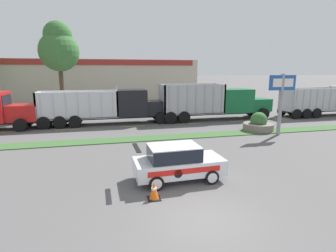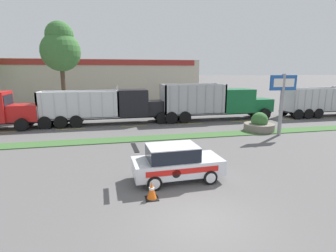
{
  "view_description": "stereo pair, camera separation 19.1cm",
  "coord_description": "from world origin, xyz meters",
  "px_view_note": "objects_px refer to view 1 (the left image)",
  "views": [
    {
      "loc": [
        -2.99,
        -7.54,
        4.87
      ],
      "look_at": [
        1.08,
        9.54,
        1.2
      ],
      "focal_mm": 28.0,
      "sensor_mm": 36.0,
      "label": 1
    },
    {
      "loc": [
        -2.8,
        -7.58,
        4.87
      ],
      "look_at": [
        1.08,
        9.54,
        1.2
      ],
      "focal_mm": 28.0,
      "sensor_mm": 36.0,
      "label": 2
    }
  ],
  "objects_px": {
    "traffic_cone": "(154,191)",
    "dump_truck_lead": "(119,107)",
    "store_sign_post": "(282,93)",
    "dump_truck_trail": "(225,103)",
    "stone_planter": "(258,124)",
    "rally_car": "(177,162)"
  },
  "relations": [
    {
      "from": "dump_truck_lead",
      "to": "dump_truck_trail",
      "type": "xyz_separation_m",
      "value": [
        10.74,
        -0.07,
        0.1
      ]
    },
    {
      "from": "rally_car",
      "to": "traffic_cone",
      "type": "height_order",
      "value": "rally_car"
    },
    {
      "from": "store_sign_post",
      "to": "traffic_cone",
      "type": "distance_m",
      "value": 14.26
    },
    {
      "from": "traffic_cone",
      "to": "dump_truck_lead",
      "type": "bearing_deg",
      "value": 91.57
    },
    {
      "from": "rally_car",
      "to": "traffic_cone",
      "type": "relative_size",
      "value": 5.81
    },
    {
      "from": "rally_car",
      "to": "traffic_cone",
      "type": "xyz_separation_m",
      "value": [
        -1.37,
        -1.58,
        -0.5
      ]
    },
    {
      "from": "dump_truck_trail",
      "to": "store_sign_post",
      "type": "bearing_deg",
      "value": -82.02
    },
    {
      "from": "stone_planter",
      "to": "traffic_cone",
      "type": "bearing_deg",
      "value": -137.44
    },
    {
      "from": "dump_truck_lead",
      "to": "stone_planter",
      "type": "distance_m",
      "value": 12.57
    },
    {
      "from": "rally_car",
      "to": "stone_planter",
      "type": "distance_m",
      "value": 12.37
    },
    {
      "from": "store_sign_post",
      "to": "traffic_cone",
      "type": "height_order",
      "value": "store_sign_post"
    },
    {
      "from": "dump_truck_trail",
      "to": "traffic_cone",
      "type": "bearing_deg",
      "value": -123.53
    },
    {
      "from": "dump_truck_lead",
      "to": "stone_planter",
      "type": "xyz_separation_m",
      "value": [
        11.06,
        -5.88,
        -1.04
      ]
    },
    {
      "from": "store_sign_post",
      "to": "stone_planter",
      "type": "relative_size",
      "value": 1.9
    },
    {
      "from": "dump_truck_trail",
      "to": "store_sign_post",
      "type": "height_order",
      "value": "store_sign_post"
    },
    {
      "from": "dump_truck_lead",
      "to": "store_sign_post",
      "type": "bearing_deg",
      "value": -32.55
    },
    {
      "from": "dump_truck_lead",
      "to": "dump_truck_trail",
      "type": "distance_m",
      "value": 10.74
    },
    {
      "from": "dump_truck_lead",
      "to": "stone_planter",
      "type": "height_order",
      "value": "dump_truck_lead"
    },
    {
      "from": "store_sign_post",
      "to": "traffic_cone",
      "type": "bearing_deg",
      "value": -144.45
    },
    {
      "from": "dump_truck_lead",
      "to": "traffic_cone",
      "type": "relative_size",
      "value": 17.44
    },
    {
      "from": "dump_truck_trail",
      "to": "stone_planter",
      "type": "distance_m",
      "value": 5.92
    },
    {
      "from": "store_sign_post",
      "to": "stone_planter",
      "type": "distance_m",
      "value": 3.24
    }
  ]
}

